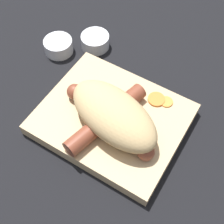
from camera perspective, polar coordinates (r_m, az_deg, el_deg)
ground_plane at (r=0.53m, az=-0.00°, el=-1.99°), size 3.00×3.00×0.00m
food_tray at (r=0.52m, az=-0.00°, el=-1.32°), size 0.23×0.19×0.02m
bread_roll at (r=0.47m, az=0.29°, el=-0.52°), size 0.18×0.12×0.06m
sausage at (r=0.49m, az=-0.65°, el=-1.39°), size 0.18×0.16×0.03m
pickled_veggies at (r=0.53m, az=8.63°, el=2.19°), size 0.05×0.04×0.00m
condiment_cup_near at (r=0.63m, az=-3.09°, el=12.70°), size 0.06×0.06×0.03m
condiment_cup_far at (r=0.63m, az=-9.73°, el=11.71°), size 0.06×0.06×0.03m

